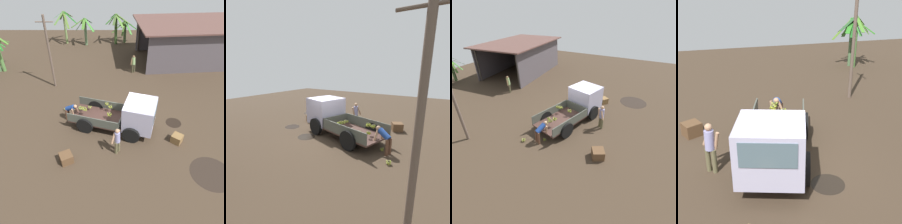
{
  "view_description": "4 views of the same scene",
  "coord_description": "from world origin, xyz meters",
  "views": [
    {
      "loc": [
        -0.97,
        -10.25,
        9.0
      ],
      "look_at": [
        -0.97,
        -0.25,
        1.1
      ],
      "focal_mm": 35.0,
      "sensor_mm": 36.0,
      "label": 1
    },
    {
      "loc": [
        -5.77,
        7.85,
        3.86
      ],
      "look_at": [
        -0.4,
        -0.57,
        1.34
      ],
      "focal_mm": 28.0,
      "sensor_mm": 36.0,
      "label": 2
    },
    {
      "loc": [
        -10.01,
        -4.38,
        6.9
      ],
      "look_at": [
        -1.6,
        -0.12,
        1.09
      ],
      "focal_mm": 28.0,
      "sensor_mm": 36.0,
      "label": 3
    },
    {
      "loc": [
        7.72,
        -2.1,
        5.6
      ],
      "look_at": [
        -1.58,
        0.39,
        1.31
      ],
      "focal_mm": 50.0,
      "sensor_mm": 36.0,
      "label": 4
    }
  ],
  "objects": [
    {
      "name": "ground",
      "position": [
        0.0,
        0.0,
        0.0
      ],
      "size": [
        36.0,
        36.0,
        0.0
      ],
      "primitive_type": "plane",
      "color": "#3C2E22"
    },
    {
      "name": "mud_patch_0",
      "position": [
        3.91,
        -3.74,
        0.0
      ],
      "size": [
        2.08,
        2.08,
        0.01
      ],
      "primitive_type": "cylinder",
      "color": "black",
      "rests_on": "ground"
    },
    {
      "name": "mud_patch_1",
      "position": [
        0.85,
        0.88,
        0.0
      ],
      "size": [
        1.0,
        1.0,
        0.01
      ],
      "primitive_type": "cylinder",
      "color": "black",
      "rests_on": "ground"
    },
    {
      "name": "mud_patch_2",
      "position": [
        2.88,
        0.05,
        0.0
      ],
      "size": [
        0.96,
        0.96,
        0.01
      ],
      "primitive_type": "cylinder",
      "color": "black",
      "rests_on": "ground"
    },
    {
      "name": "cargo_truck",
      "position": [
        0.13,
        -0.58,
        1.11
      ],
      "size": [
        5.25,
        3.18,
        2.07
      ],
      "rotation": [
        0.0,
        0.0,
        -0.29
      ],
      "color": "#422B25",
      "rests_on": "ground"
    },
    {
      "name": "utility_pole",
      "position": [
        -5.38,
        4.43,
        2.73
      ],
      "size": [
        1.17,
        0.16,
        5.29
      ],
      "color": "brown",
      "rests_on": "ground"
    },
    {
      "name": "person_foreground_visitor",
      "position": [
        -0.7,
        -2.32,
        0.9
      ],
      "size": [
        0.57,
        0.56,
        1.63
      ],
      "rotation": [
        0.0,
        0.0,
        2.49
      ],
      "color": "brown",
      "rests_on": "ground"
    },
    {
      "name": "person_worker_loading",
      "position": [
        -3.55,
        0.4,
        0.75
      ],
      "size": [
        0.85,
        0.66,
        1.23
      ],
      "rotation": [
        0.0,
        0.0,
        -0.35
      ],
      "color": "brown",
      "rests_on": "ground"
    },
    {
      "name": "banana_bunch_on_ground_0",
      "position": [
        -4.06,
        1.31,
        0.11
      ],
      "size": [
        0.25,
        0.24,
        0.2
      ],
      "color": "#4C4431",
      "rests_on": "ground"
    },
    {
      "name": "banana_bunch_on_ground_1",
      "position": [
        -3.42,
        0.25,
        0.1
      ],
      "size": [
        0.2,
        0.2,
        0.18
      ],
      "color": "brown",
      "rests_on": "ground"
    },
    {
      "name": "wooden_crate_0",
      "position": [
        -3.31,
        -2.97,
        0.25
      ],
      "size": [
        0.82,
        0.82,
        0.51
      ],
      "primitive_type": "cube",
      "rotation": [
        0.0,
        0.0,
        0.48
      ],
      "color": "brown",
      "rests_on": "ground"
    },
    {
      "name": "wooden_crate_1",
      "position": [
        2.68,
        -1.56,
        0.23
      ],
      "size": [
        0.77,
        0.77,
        0.47
      ],
      "primitive_type": "cube",
      "rotation": [
        0.0,
        0.0,
        4.06
      ],
      "color": "brown",
      "rests_on": "ground"
    }
  ]
}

